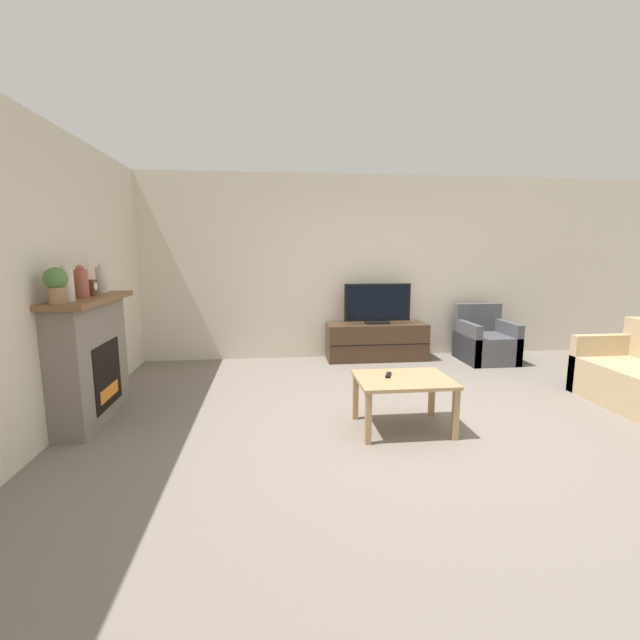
{
  "coord_description": "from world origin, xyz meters",
  "views": [
    {
      "loc": [
        -1.26,
        -3.57,
        1.6
      ],
      "look_at": [
        -0.74,
        1.03,
        0.85
      ],
      "focal_mm": 24.0,
      "sensor_mm": 36.0,
      "label": 1
    }
  ],
  "objects": [
    {
      "name": "ground_plane",
      "position": [
        0.0,
        0.0,
        0.0
      ],
      "size": [
        24.0,
        24.0,
        0.0
      ],
      "primitive_type": "plane",
      "color": "slate"
    },
    {
      "name": "mantel_vase_right",
      "position": [
        -2.97,
        0.97,
        1.32
      ],
      "size": [
        0.1,
        0.1,
        0.3
      ],
      "color": "beige",
      "rests_on": "fireplace"
    },
    {
      "name": "remote",
      "position": [
        -0.22,
        0.08,
        0.49
      ],
      "size": [
        0.09,
        0.15,
        0.02
      ],
      "rotation": [
        0.0,
        0.0,
        -0.37
      ],
      "color": "black",
      "rests_on": "coffee_table"
    },
    {
      "name": "fireplace",
      "position": [
        -2.98,
        0.58,
        0.6
      ],
      "size": [
        0.41,
        1.27,
        1.18
      ],
      "color": "slate",
      "rests_on": "ground"
    },
    {
      "name": "tv_stand",
      "position": [
        0.27,
        2.49,
        0.27
      ],
      "size": [
        1.47,
        0.45,
        0.54
      ],
      "color": "#422D1E",
      "rests_on": "ground"
    },
    {
      "name": "armchair",
      "position": [
        1.83,
        2.26,
        0.27
      ],
      "size": [
        0.7,
        0.76,
        0.82
      ],
      "color": "#4C4C51",
      "rests_on": "ground"
    },
    {
      "name": "mantel_vase_centre_left",
      "position": [
        -2.97,
        0.49,
        1.32
      ],
      "size": [
        0.12,
        0.12,
        0.3
      ],
      "color": "#994C3D",
      "rests_on": "fireplace"
    },
    {
      "name": "mantel_clock",
      "position": [
        -2.97,
        0.71,
        1.25
      ],
      "size": [
        0.08,
        0.11,
        0.15
      ],
      "color": "brown",
      "rests_on": "fireplace"
    },
    {
      "name": "wall_left",
      "position": [
        -3.16,
        0.0,
        1.35
      ],
      "size": [
        0.06,
        12.0,
        2.7
      ],
      "color": "beige",
      "rests_on": "ground"
    },
    {
      "name": "mantel_vase_left",
      "position": [
        -2.97,
        0.2,
        1.33
      ],
      "size": [
        0.13,
        0.13,
        0.32
      ],
      "color": "beige",
      "rests_on": "fireplace"
    },
    {
      "name": "wall_back",
      "position": [
        0.0,
        2.78,
        1.35
      ],
      "size": [
        12.0,
        0.06,
        2.7
      ],
      "color": "beige",
      "rests_on": "ground"
    },
    {
      "name": "potted_plant",
      "position": [
        -2.97,
        0.04,
        1.35
      ],
      "size": [
        0.18,
        0.18,
        0.29
      ],
      "color": "#936B4C",
      "rests_on": "fireplace"
    },
    {
      "name": "tv",
      "position": [
        0.27,
        2.49,
        0.82
      ],
      "size": [
        0.98,
        0.18,
        0.59
      ],
      "color": "black",
      "rests_on": "tv_stand"
    },
    {
      "name": "coffee_table",
      "position": [
        -0.1,
        0.01,
        0.41
      ],
      "size": [
        0.84,
        0.63,
        0.48
      ],
      "color": "#A37F56",
      "rests_on": "ground"
    }
  ]
}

